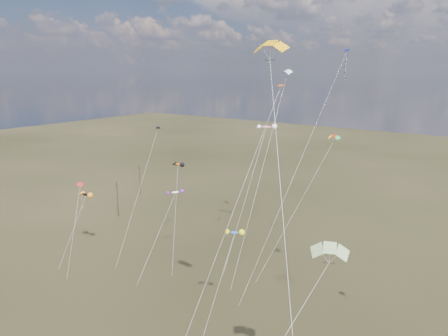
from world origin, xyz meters
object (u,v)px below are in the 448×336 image
Objects in this scene: novelty_black_orange at (85,195)px; utility_pole_near at (118,199)px; utility_pole_far at (140,180)px; parafoil_yellow at (271,45)px.

utility_pole_near is at bearing 125.33° from novelty_black_orange.
novelty_black_orange is at bearing -54.67° from utility_pole_near.
utility_pole_far is 78.55m from parafoil_yellow.
utility_pole_far is at bearing 122.79° from novelty_black_orange.
novelty_black_orange is (-41.47, 10.21, -22.83)m from parafoil_yellow.
utility_pole_near is at bearing 153.74° from parafoil_yellow.
utility_pole_far is (-8.00, 14.00, 0.00)m from utility_pole_near.
parafoil_yellow reaches higher than utility_pole_near.
novelty_black_orange reaches higher than utility_pole_far.
parafoil_yellow is at bearing -26.26° from utility_pole_near.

